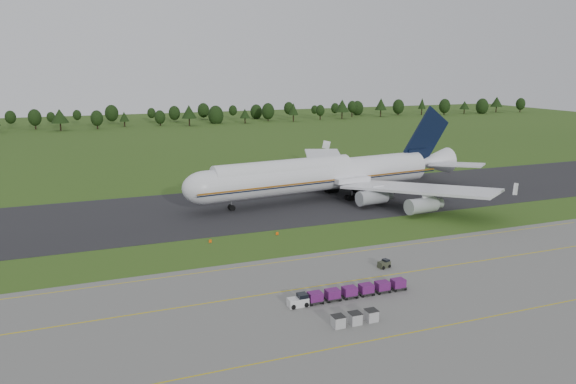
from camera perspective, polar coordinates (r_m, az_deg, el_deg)
name	(u,v)px	position (r m, az deg, el deg)	size (l,w,h in m)	color
ground	(293,241)	(106.69, 0.56, -5.01)	(600.00, 600.00, 0.00)	#2F4F17
apron	(388,313)	(78.32, 10.14, -12.01)	(300.00, 52.00, 0.06)	slate
taxiway	(249,207)	(132.05, -4.00, -1.52)	(300.00, 40.00, 0.08)	black
apron_markings	(363,293)	(83.82, 7.60, -10.18)	(300.00, 30.20, 0.01)	#C5AE0B
tree_line	(136,115)	(316.55, -15.15, 7.57)	(527.27, 23.60, 11.87)	black
aircraft	(326,174)	(139.23, 3.86, 1.85)	(78.04, 75.39, 21.85)	white
baggage_train	(347,292)	(81.76, 6.05, -10.08)	(18.55, 1.68, 1.62)	silver
utility_cart	(384,265)	(94.22, 9.73, -7.27)	(2.17, 1.60, 1.07)	#333726
uld_row	(355,318)	(74.37, 6.82, -12.61)	(6.34, 1.54, 1.52)	#ABABAB
edge_markers	(244,237)	(108.31, -4.45, -4.62)	(13.90, 0.30, 0.60)	#F85207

